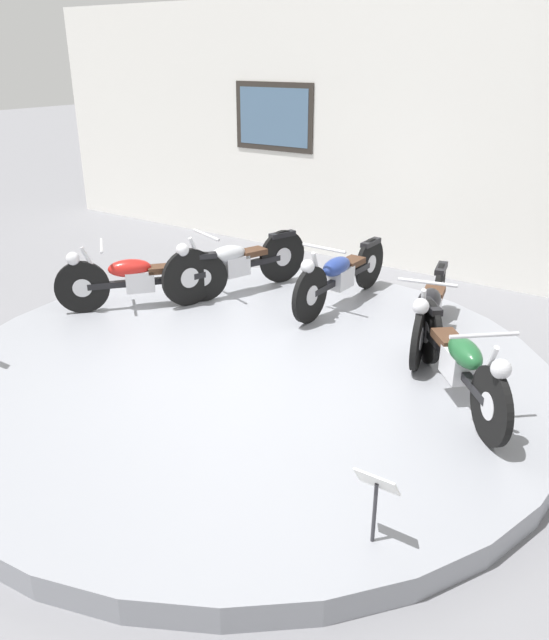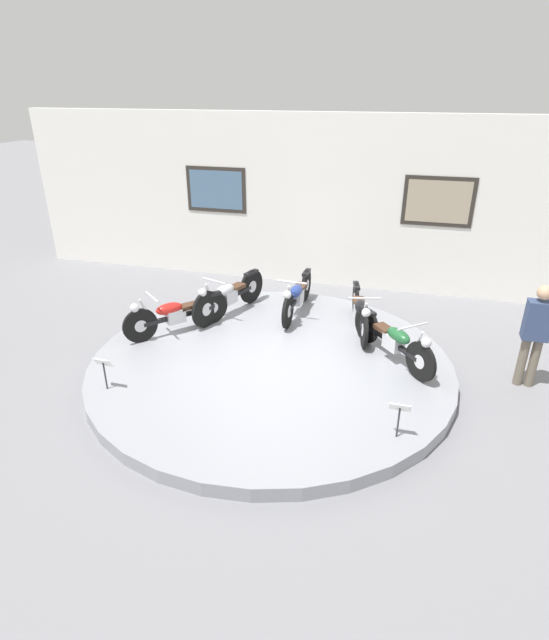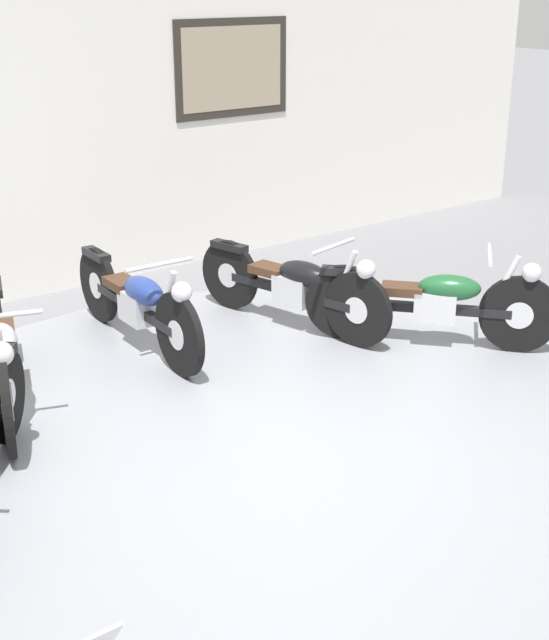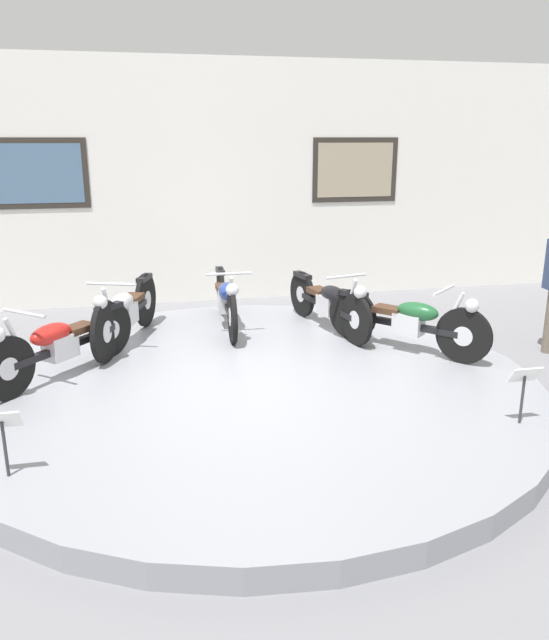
# 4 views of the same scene
# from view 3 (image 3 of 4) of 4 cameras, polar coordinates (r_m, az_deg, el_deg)

# --- Properties ---
(ground_plane) EXTENTS (60.00, 60.00, 0.00)m
(ground_plane) POSITION_cam_3_polar(r_m,az_deg,el_deg) (5.78, 0.47, -9.10)
(ground_plane) COLOR slate
(display_platform) EXTENTS (5.71, 5.71, 0.20)m
(display_platform) POSITION_cam_3_polar(r_m,az_deg,el_deg) (5.73, 0.47, -8.26)
(display_platform) COLOR gray
(display_platform) RESTS_ON ground_plane
(back_wall) EXTENTS (14.00, 0.22, 3.67)m
(back_wall) POSITION_cam_3_polar(r_m,az_deg,el_deg) (8.65, -16.67, 13.15)
(back_wall) COLOR white
(back_wall) RESTS_ON ground_plane
(motorcycle_silver) EXTENTS (0.76, 1.93, 0.81)m
(motorcycle_silver) POSITION_cam_3_polar(r_m,az_deg,el_deg) (6.13, -17.06, -2.03)
(motorcycle_silver) COLOR black
(motorcycle_silver) RESTS_ON display_platform
(motorcycle_blue) EXTENTS (0.54, 1.98, 0.79)m
(motorcycle_blue) POSITION_cam_3_polar(r_m,az_deg,el_deg) (6.93, -8.73, 1.19)
(motorcycle_blue) COLOR black
(motorcycle_blue) RESTS_ON display_platform
(motorcycle_black) EXTENTS (0.61, 1.92, 0.78)m
(motorcycle_black) POSITION_cam_3_polar(r_m,az_deg,el_deg) (7.26, 1.29, 2.30)
(motorcycle_black) COLOR black
(motorcycle_black) RESTS_ON display_platform
(motorcycle_green) EXTENTS (1.33, 1.51, 0.78)m
(motorcycle_green) POSITION_cam_3_polar(r_m,az_deg,el_deg) (7.01, 10.29, 1.25)
(motorcycle_green) COLOR black
(motorcycle_green) RESTS_ON display_platform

